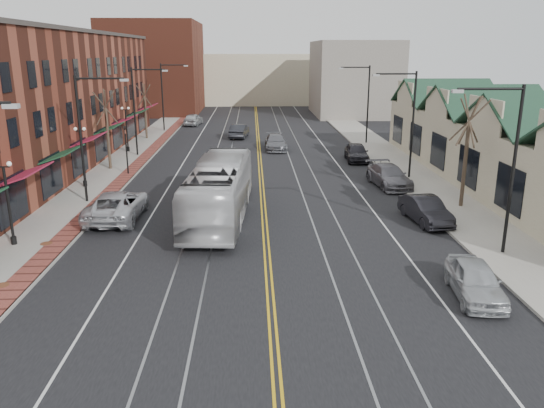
{
  "coord_description": "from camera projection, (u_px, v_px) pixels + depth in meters",
  "views": [
    {
      "loc": [
        -0.67,
        -17.72,
        9.58
      ],
      "look_at": [
        0.32,
        8.43,
        2.0
      ],
      "focal_mm": 35.0,
      "sensor_mm": 36.0,
      "label": 1
    }
  ],
  "objects": [
    {
      "name": "streetlight_r_1",
      "position": [
        408.0,
        114.0,
        39.82
      ],
      "size": [
        3.33,
        0.25,
        8.0
      ],
      "color": "black",
      "rests_on": "sidewalk_right"
    },
    {
      "name": "building_right",
      "position": [
        506.0,
        154.0,
        38.91
      ],
      "size": [
        8.0,
        36.0,
        4.6
      ],
      "primitive_type": "cube",
      "color": "#B5AA8B",
      "rests_on": "ground"
    },
    {
      "name": "manhole_far",
      "position": [
        46.0,
        243.0,
        26.93
      ],
      "size": [
        0.6,
        0.6,
        0.02
      ],
      "primitive_type": "cylinder",
      "color": "#592D19",
      "rests_on": "sidewalk_left"
    },
    {
      "name": "tree_right_mid",
      "position": [
        466.0,
        149.0,
        32.55
      ],
      "size": [
        1.9,
        1.46,
        6.93
      ],
      "color": "#382B21",
      "rests_on": "sidewalk_right"
    },
    {
      "name": "backdrop_right",
      "position": [
        354.0,
        78.0,
        81.1
      ],
      "size": [
        12.0,
        16.0,
        11.0
      ],
      "primitive_type": "cube",
      "color": "slate",
      "rests_on": "ground"
    },
    {
      "name": "streetlight_r_0",
      "position": [
        506.0,
        153.0,
        24.46
      ],
      "size": [
        3.33,
        0.25,
        8.0
      ],
      "color": "black",
      "rests_on": "sidewalk_right"
    },
    {
      "name": "streetlight_l_3",
      "position": [
        166.0,
        90.0,
        63.98
      ],
      "size": [
        3.33,
        0.25,
        8.0
      ],
      "color": "black",
      "rests_on": "sidewalk_left"
    },
    {
      "name": "backdrop_mid",
      "position": [
        255.0,
        79.0,
        100.03
      ],
      "size": [
        22.0,
        14.0,
        9.0
      ],
      "primitive_type": "cube",
      "color": "#B5AA8B",
      "rests_on": "ground"
    },
    {
      "name": "sidewalk_left",
      "position": [
        97.0,
        187.0,
        38.44
      ],
      "size": [
        4.0,
        120.0,
        0.15
      ],
      "primitive_type": "cube",
      "color": "gray",
      "rests_on": "ground"
    },
    {
      "name": "traffic_signal",
      "position": [
        126.0,
        146.0,
        41.7
      ],
      "size": [
        0.18,
        0.15,
        3.8
      ],
      "color": "black",
      "rests_on": "sidewalk_left"
    },
    {
      "name": "streetlight_l_1",
      "position": [
        87.0,
        126.0,
        33.26
      ],
      "size": [
        3.33,
        0.25,
        8.0
      ],
      "color": "black",
      "rests_on": "sidewalk_left"
    },
    {
      "name": "lamppost_l_3",
      "position": [
        127.0,
        130.0,
        51.26
      ],
      "size": [
        0.84,
        0.28,
        4.27
      ],
      "color": "black",
      "rests_on": "sidewalk_left"
    },
    {
      "name": "parked_car_c",
      "position": [
        389.0,
        176.0,
        38.71
      ],
      "size": [
        2.79,
        5.59,
        1.56
      ],
      "primitive_type": "imported",
      "rotation": [
        0.0,
        0.0,
        0.12
      ],
      "color": "slate",
      "rests_on": "ground"
    },
    {
      "name": "streetlight_l_2",
      "position": [
        139.0,
        102.0,
        48.62
      ],
      "size": [
        3.33,
        0.25,
        8.0
      ],
      "color": "black",
      "rests_on": "sidewalk_left"
    },
    {
      "name": "tree_left_far",
      "position": [
        145.0,
        110.0,
        58.65
      ],
      "size": [
        1.66,
        1.28,
        6.02
      ],
      "color": "#382B21",
      "rests_on": "sidewalk_left"
    },
    {
      "name": "distant_car_left",
      "position": [
        239.0,
        131.0,
        60.41
      ],
      "size": [
        2.29,
        4.97,
        1.58
      ],
      "primitive_type": "imported",
      "rotation": [
        0.0,
        0.0,
        3.01
      ],
      "color": "#222328",
      "rests_on": "ground"
    },
    {
      "name": "parked_car_a",
      "position": [
        475.0,
        280.0,
        21.23
      ],
      "size": [
        2.2,
        4.46,
        1.46
      ],
      "primitive_type": "imported",
      "rotation": [
        0.0,
        0.0,
        -0.11
      ],
      "color": "#B3B7BB",
      "rests_on": "ground"
    },
    {
      "name": "distant_car_far",
      "position": [
        193.0,
        119.0,
        70.62
      ],
      "size": [
        2.49,
        4.9,
        1.6
      ],
      "primitive_type": "imported",
      "rotation": [
        0.0,
        0.0,
        3.01
      ],
      "color": "#ACB0B3",
      "rests_on": "ground"
    },
    {
      "name": "parked_suv",
      "position": [
        117.0,
        205.0,
        31.14
      ],
      "size": [
        2.92,
        6.17,
        1.7
      ],
      "primitive_type": "imported",
      "rotation": [
        0.0,
        0.0,
        3.13
      ],
      "color": "silver",
      "rests_on": "ground"
    },
    {
      "name": "sidewalk_right",
      "position": [
        423.0,
        184.0,
        39.31
      ],
      "size": [
        4.0,
        120.0,
        0.15
      ],
      "primitive_type": "cube",
      "color": "gray",
      "rests_on": "ground"
    },
    {
      "name": "distant_car_right",
      "position": [
        276.0,
        142.0,
        53.13
      ],
      "size": [
        2.14,
        5.21,
        1.51
      ],
      "primitive_type": "imported",
      "rotation": [
        0.0,
        0.0,
        0.0
      ],
      "color": "slate",
      "rests_on": "ground"
    },
    {
      "name": "backdrop_left",
      "position": [
        155.0,
        68.0,
        84.36
      ],
      "size": [
        14.0,
        18.0,
        14.0
      ],
      "primitive_type": "cube",
      "color": "maroon",
      "rests_on": "ground"
    },
    {
      "name": "transit_bus",
      "position": [
        219.0,
        190.0,
        30.97
      ],
      "size": [
        3.73,
        12.55,
        3.45
      ],
      "primitive_type": "imported",
      "rotation": [
        0.0,
        0.0,
        3.07
      ],
      "color": "silver",
      "rests_on": "ground"
    },
    {
      "name": "building_left",
      "position": [
        28.0,
        103.0,
        43.4
      ],
      "size": [
        10.0,
        50.0,
        11.0
      ],
      "primitive_type": "cube",
      "color": "maroon",
      "rests_on": "ground"
    },
    {
      "name": "tree_left_near",
      "position": [
        107.0,
        128.0,
        43.23
      ],
      "size": [
        1.78,
        1.37,
        6.48
      ],
      "color": "#382B21",
      "rests_on": "sidewalk_left"
    },
    {
      "name": "streetlight_r_2",
      "position": [
        364.0,
        96.0,
        55.18
      ],
      "size": [
        3.33,
        0.25,
        8.0
      ],
      "color": "black",
      "rests_on": "sidewalk_right"
    },
    {
      "name": "ground",
      "position": [
        272.0,
        319.0,
        19.7
      ],
      "size": [
        160.0,
        160.0,
        0.0
      ],
      "primitive_type": "plane",
      "color": "black",
      "rests_on": "ground"
    },
    {
      "name": "lamppost_l_1",
      "position": [
        9.0,
        205.0,
        26.31
      ],
      "size": [
        0.84,
        0.28,
        4.27
      ],
      "color": "black",
      "rests_on": "sidewalk_left"
    },
    {
      "name": "manhole_mid",
      "position": [
        2.0,
        285.0,
        22.13
      ],
      "size": [
        0.6,
        0.6,
        0.02
      ],
      "primitive_type": "cylinder",
      "color": "#592D19",
      "rests_on": "sidewalk_left"
    },
    {
      "name": "parked_car_d",
      "position": [
        357.0,
        152.0,
        47.63
      ],
      "size": [
        2.17,
        4.8,
        1.6
      ],
      "primitive_type": "imported",
      "rotation": [
        0.0,
        0.0,
        -0.06
      ],
      "color": "black",
      "rests_on": "ground"
    },
    {
      "name": "parked_car_b",
      "position": [
        425.0,
        210.0,
        30.57
      ],
      "size": [
        2.15,
        4.69,
        1.49
      ],
      "primitive_type": "imported",
      "rotation": [
        0.0,
        0.0,
        0.13
      ],
      "color": "black",
      "rests_on": "ground"
    },
    {
      "name": "lamppost_l_2",
      "position": [
        83.0,
        158.0,
        37.82
      ],
      "size": [
        0.84,
        0.28,
        4.27
      ],
      "color": "black",
      "rests_on": "sidewalk_left"
    }
  ]
}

